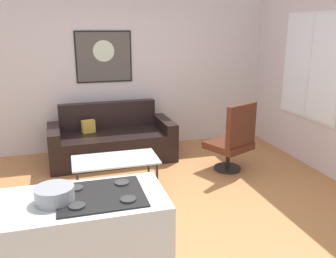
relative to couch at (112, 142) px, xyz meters
The scene contains 9 objects.
ground 1.86m from the couch, 82.08° to the right, with size 6.40×6.40×0.04m, color #AE703E.
back_wall 1.29m from the couch, 67.62° to the left, with size 6.40×0.05×2.80m, color beige.
couch is the anchor object (origin of this frame).
coffee_table 1.24m from the couch, 95.02° to the right, with size 1.06×0.56×0.46m.
armchair 1.91m from the couch, 31.42° to the right, with size 0.74×0.73×1.02m.
kitchen_counter 3.15m from the couch, 102.80° to the right, with size 1.42×0.64×0.92m.
mixing_bowl 3.23m from the couch, 103.78° to the right, with size 0.27×0.27×0.11m.
wall_painting 1.40m from the couch, 90.27° to the left, with size 0.91×0.03×0.83m.
window 3.21m from the couch, 17.83° to the right, with size 0.03×1.29×1.55m.
Camera 1 is at (-0.87, -3.58, 2.04)m, focal length 37.97 mm.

